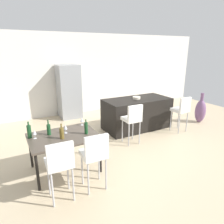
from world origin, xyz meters
name	(u,v)px	position (x,y,z in m)	size (l,w,h in m)	color
ground_plane	(138,139)	(0.00, 0.00, 0.00)	(10.00, 10.00, 0.00)	#C6B28E
back_wall	(91,73)	(0.00, 3.17, 1.45)	(10.00, 0.12, 2.90)	silver
kitchen_island	(137,114)	(0.43, 0.71, 0.46)	(2.00, 0.96, 0.92)	black
bar_chair_left	(133,118)	(-0.31, -0.15, 0.70)	(0.41, 0.41, 1.05)	white
bar_chair_middle	(182,109)	(1.38, -0.15, 0.70)	(0.41, 0.41, 1.05)	white
dining_table	(64,139)	(-2.15, -0.50, 0.67)	(1.29, 0.95, 0.74)	#4C4238
dining_chair_near	(60,162)	(-2.44, -1.34, 0.70)	(0.41, 0.41, 1.05)	white
dining_chair_far	(95,153)	(-1.86, -1.34, 0.70)	(0.42, 0.42, 1.05)	white
wine_bottle_corner	(62,133)	(-2.20, -0.62, 0.85)	(0.08, 0.08, 0.30)	brown
wine_bottle_left	(29,131)	(-2.73, -0.29, 0.87)	(0.08, 0.08, 0.32)	#194723
wine_bottle_right	(49,129)	(-2.38, -0.32, 0.85)	(0.07, 0.07, 0.31)	#194723
wine_bottle_far	(86,128)	(-1.72, -0.62, 0.86)	(0.07, 0.07, 0.30)	#194723
wine_glass_middle	(65,127)	(-2.07, -0.39, 0.86)	(0.07, 0.07, 0.17)	silver
wine_glass_near	(34,132)	(-2.65, -0.37, 0.86)	(0.07, 0.07, 0.17)	silver
wine_glass_end	(82,120)	(-1.63, -0.12, 0.86)	(0.07, 0.07, 0.17)	silver
refrigerator	(69,92)	(-1.05, 2.73, 0.92)	(0.72, 0.68, 1.84)	#939699
fruit_bowl	(137,98)	(0.40, 0.72, 0.96)	(0.23, 0.23, 0.07)	beige
floor_vase	(200,111)	(2.58, 0.14, 0.39)	(0.34, 0.34, 0.99)	#704C75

